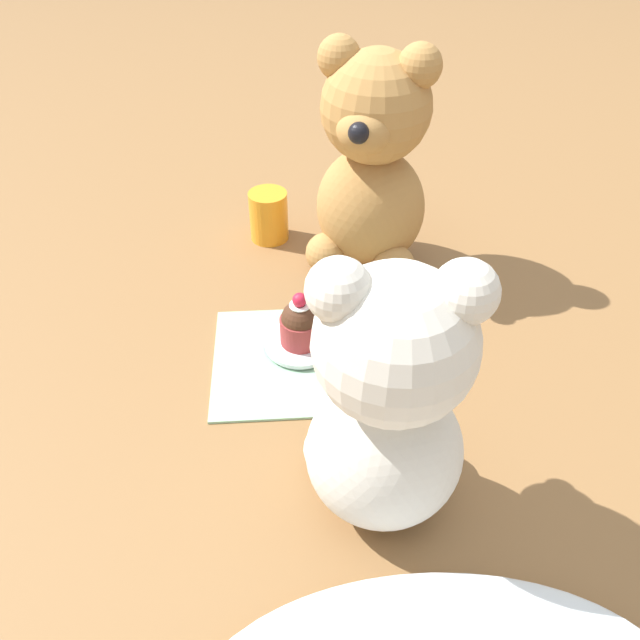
# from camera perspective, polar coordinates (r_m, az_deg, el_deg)

# --- Properties ---
(ground_plane) EXTENTS (4.00, 4.00, 0.00)m
(ground_plane) POSITION_cam_1_polar(r_m,az_deg,el_deg) (0.68, 0.00, -3.60)
(ground_plane) COLOR olive
(knitted_placemat) EXTENTS (0.23, 0.17, 0.01)m
(knitted_placemat) POSITION_cam_1_polar(r_m,az_deg,el_deg) (0.68, 0.00, -3.42)
(knitted_placemat) COLOR #8EBC99
(knitted_placemat) RESTS_ON ground_plane
(teddy_bear_cream) EXTENTS (0.13, 0.14, 0.26)m
(teddy_bear_cream) POSITION_cam_1_polar(r_m,az_deg,el_deg) (0.47, 6.24, -7.67)
(teddy_bear_cream) COLOR silver
(teddy_bear_cream) RESTS_ON ground_plane
(teddy_bear_tan) EXTENTS (0.17, 0.16, 0.28)m
(teddy_bear_tan) POSITION_cam_1_polar(r_m,az_deg,el_deg) (0.76, 4.76, 13.87)
(teddy_bear_tan) COLOR #B78447
(teddy_bear_tan) RESTS_ON ground_plane
(cupcake_near_cream_bear) EXTENTS (0.05, 0.05, 0.07)m
(cupcake_near_cream_bear) POSITION_cam_1_polar(r_m,az_deg,el_deg) (0.65, 6.15, -2.21)
(cupcake_near_cream_bear) COLOR #993333
(cupcake_near_cream_bear) RESTS_ON knitted_placemat
(saucer_plate) EXTENTS (0.08, 0.08, 0.01)m
(saucer_plate) POSITION_cam_1_polar(r_m,az_deg,el_deg) (0.69, -1.77, -2.06)
(saucer_plate) COLOR silver
(saucer_plate) RESTS_ON knitted_placemat
(cupcake_near_tan_bear) EXTENTS (0.04, 0.04, 0.07)m
(cupcake_near_tan_bear) POSITION_cam_1_polar(r_m,az_deg,el_deg) (0.67, -1.82, -0.32)
(cupcake_near_tan_bear) COLOR #993333
(cupcake_near_tan_bear) RESTS_ON saucer_plate
(juice_glass) EXTENTS (0.05, 0.05, 0.07)m
(juice_glass) POSITION_cam_1_polar(r_m,az_deg,el_deg) (0.86, -4.71, 9.48)
(juice_glass) COLOR orange
(juice_glass) RESTS_ON ground_plane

